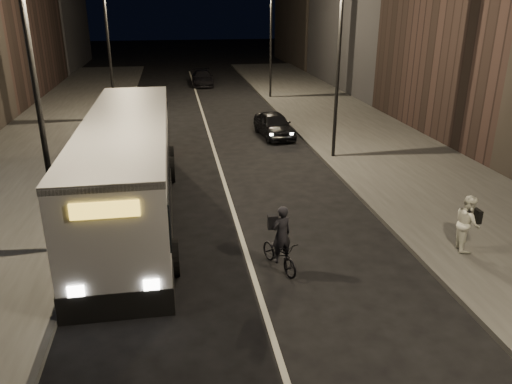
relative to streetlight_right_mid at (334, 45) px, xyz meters
name	(u,v)px	position (x,y,z in m)	size (l,w,h in m)	color
ground	(265,311)	(-5.33, -12.00, -5.36)	(180.00, 180.00, 0.00)	black
sidewalk_right	(374,144)	(3.17, 2.00, -5.28)	(7.00, 70.00, 0.16)	#363633
sidewalk_left	(39,159)	(-13.83, 2.00, -5.28)	(7.00, 70.00, 0.16)	#363633
streetlight_right_mid	(334,45)	(0.00, 0.00, 0.00)	(1.20, 0.44, 8.12)	black
streetlight_right_far	(268,27)	(0.00, 16.00, 0.00)	(1.20, 0.44, 8.12)	black
streetlight_left_near	(44,76)	(-10.66, -8.00, 0.00)	(1.20, 0.44, 8.12)	black
streetlight_left_far	(112,34)	(-10.66, 10.00, 0.00)	(1.20, 0.44, 8.12)	black
city_bus	(129,164)	(-8.93, -5.26, -3.44)	(3.11, 13.12, 3.52)	silver
cyclist_on_bicycle	(280,248)	(-4.53, -10.02, -4.68)	(1.17, 1.87, 2.04)	black
pedestrian_woman	(467,223)	(1.22, -10.00, -4.33)	(0.85, 0.66, 1.74)	silver
car_near	(274,125)	(-1.73, 4.65, -4.67)	(1.63, 4.04, 1.38)	black
car_mid	(149,105)	(-8.86, 11.42, -4.66)	(1.49, 4.26, 1.40)	#333335
car_far	(202,78)	(-4.53, 23.42, -4.71)	(1.82, 4.48, 1.30)	black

